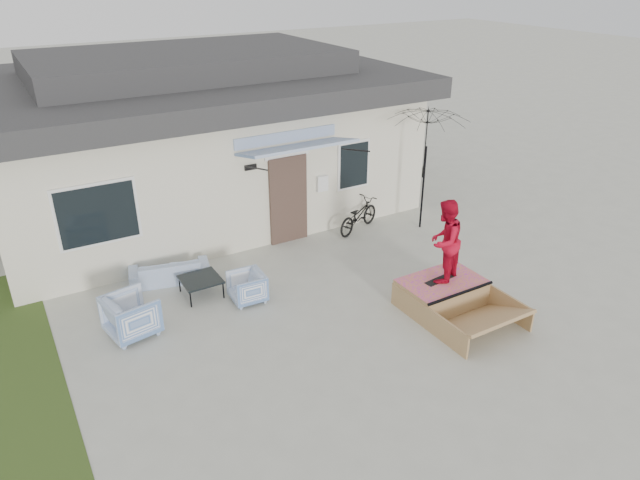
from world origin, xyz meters
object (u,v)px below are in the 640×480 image
armchair_right (247,286)px  loveseat (169,267)px  coffee_table (201,287)px  skate_ramp (441,293)px  patio_umbrella (425,161)px  skater (445,240)px  bicycle (358,212)px  armchair_left (131,313)px  skateboard (441,279)px

armchair_right → loveseat: bearing=-142.4°
coffee_table → skate_ramp: bearing=-34.6°
loveseat → patio_umbrella: (6.27, -0.53, 1.43)m
skater → bicycle: bearing=-123.5°
loveseat → patio_umbrella: patio_umbrella is taller
loveseat → coffee_table: bearing=125.3°
armchair_left → bicycle: bicycle is taller
armchair_right → coffee_table: bearing=-130.0°
patio_umbrella → skateboard: size_ratio=3.10×
armchair_left → patio_umbrella: size_ratio=0.38×
armchair_left → skater: 5.87m
bicycle → armchair_left: bearing=83.1°
patio_umbrella → skate_ramp: bearing=-122.9°
bicycle → patio_umbrella: patio_umbrella is taller
armchair_right → bicycle: bicycle is taller
armchair_left → armchair_right: bearing=-100.8°
loveseat → bicycle: 4.81m
skateboard → armchair_left: bearing=153.5°
armchair_left → skateboard: bearing=-120.9°
coffee_table → skate_ramp: skate_ramp is taller
bicycle → patio_umbrella: size_ratio=0.67×
coffee_table → patio_umbrella: bearing=3.5°
loveseat → armchair_left: bearing=66.3°
armchair_left → patio_umbrella: (7.43, 1.02, 1.32)m
skateboard → skater: skater is taller
loveseat → skateboard: (4.28, -3.54, 0.23)m
patio_umbrella → skater: 3.62m
coffee_table → skate_ramp: (3.91, -2.70, 0.07)m
loveseat → skateboard: bearing=153.4°
armchair_left → coffee_table: (1.53, 0.66, -0.24)m
armchair_right → skate_ramp: size_ratio=0.32×
bicycle → skater: skater is taller
skate_ramp → skater: bearing=90.0°
patio_umbrella → skater: patio_umbrella is taller
armchair_left → skateboard: (5.44, -1.99, 0.12)m
skate_ramp → loveseat: bearing=139.5°
bicycle → skateboard: 3.68m
loveseat → armchair_right: bearing=137.7°
armchair_left → bicycle: size_ratio=0.56×
patio_umbrella → armchair_left: bearing=-172.2°
armchair_right → skater: size_ratio=0.41×
patio_umbrella → bicycle: bearing=156.6°
armchair_right → skateboard: (3.20, -1.99, 0.21)m
armchair_right → skate_ramp: (3.20, -2.04, -0.07)m
skateboard → loveseat: bearing=133.9°
armchair_left → coffee_table: bearing=-77.3°
skateboard → patio_umbrella: bearing=50.2°
coffee_table → skater: (3.91, -2.65, 1.20)m
coffee_table → skateboard: size_ratio=1.04×
patio_umbrella → skater: size_ratio=1.38×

